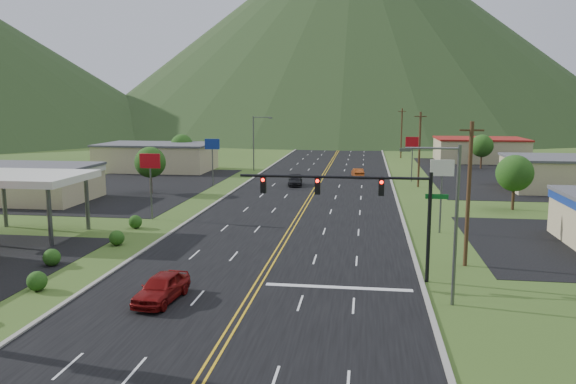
# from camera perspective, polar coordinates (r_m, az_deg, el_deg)

# --- Properties ---
(ground) EXTENTS (500.00, 500.00, 0.00)m
(ground) POSITION_cam_1_polar(r_m,az_deg,el_deg) (24.81, -8.60, -18.01)
(ground) COLOR #2F4A1A
(ground) RESTS_ON ground
(road) EXTENTS (20.00, 460.00, 0.04)m
(road) POSITION_cam_1_polar(r_m,az_deg,el_deg) (24.81, -8.60, -18.01)
(road) COLOR black
(road) RESTS_ON ground
(traffic_signal) EXTENTS (13.10, 0.43, 7.00)m
(traffic_signal) POSITION_cam_1_polar(r_m,az_deg,el_deg) (35.61, 7.80, -0.57)
(traffic_signal) COLOR black
(traffic_signal) RESTS_ON ground
(streetlight_east) EXTENTS (3.28, 0.25, 9.00)m
(streetlight_east) POSITION_cam_1_polar(r_m,az_deg,el_deg) (32.05, 16.19, -2.20)
(streetlight_east) COLOR #59595E
(streetlight_east) RESTS_ON ground
(streetlight_west) EXTENTS (3.28, 0.25, 9.00)m
(streetlight_west) POSITION_cam_1_polar(r_m,az_deg,el_deg) (93.12, -3.33, 5.36)
(streetlight_west) COLOR #59595E
(streetlight_west) RESTS_ON ground
(gas_canopy) EXTENTS (10.00, 8.00, 5.30)m
(gas_canopy) POSITION_cam_1_polar(r_m,az_deg,el_deg) (52.09, -25.31, 1.19)
(gas_canopy) COLOR white
(gas_canopy) RESTS_ON ground
(building_west_mid) EXTENTS (14.40, 10.40, 4.10)m
(building_west_mid) POSITION_cam_1_polar(r_m,az_deg,el_deg) (71.13, -24.90, 1.00)
(building_west_mid) COLOR #C5B689
(building_west_mid) RESTS_ON ground
(building_west_far) EXTENTS (18.40, 11.40, 4.50)m
(building_west_far) POSITION_cam_1_polar(r_m,az_deg,el_deg) (95.99, -13.17, 3.50)
(building_west_far) COLOR #C5B689
(building_west_far) RESTS_ON ground
(building_east_mid) EXTENTS (14.40, 11.40, 4.30)m
(building_east_mid) POSITION_cam_1_polar(r_m,az_deg,el_deg) (80.79, 26.31, 1.70)
(building_east_mid) COLOR #C5B689
(building_east_mid) RESTS_ON ground
(building_east_far) EXTENTS (16.40, 12.40, 4.50)m
(building_east_far) POSITION_cam_1_polar(r_m,az_deg,el_deg) (113.53, 18.90, 4.09)
(building_east_far) COLOR #C5B689
(building_east_far) RESTS_ON ground
(pole_sign_west_a) EXTENTS (2.00, 0.18, 6.40)m
(pole_sign_west_a) POSITION_cam_1_polar(r_m,az_deg,el_deg) (55.43, -13.82, 2.42)
(pole_sign_west_a) COLOR #59595E
(pole_sign_west_a) RESTS_ON ground
(pole_sign_west_b) EXTENTS (2.00, 0.18, 6.40)m
(pole_sign_west_b) POSITION_cam_1_polar(r_m,az_deg,el_deg) (76.20, -7.70, 4.37)
(pole_sign_west_b) COLOR #59595E
(pole_sign_west_b) RESTS_ON ground
(pole_sign_east_a) EXTENTS (2.00, 0.18, 6.40)m
(pole_sign_east_a) POSITION_cam_1_polar(r_m,az_deg,el_deg) (49.93, 15.37, 1.64)
(pole_sign_east_a) COLOR #59595E
(pole_sign_east_a) RESTS_ON ground
(pole_sign_east_b) EXTENTS (2.00, 0.18, 6.40)m
(pole_sign_east_b) POSITION_cam_1_polar(r_m,az_deg,el_deg) (81.61, 12.54, 4.54)
(pole_sign_east_b) COLOR #59595E
(pole_sign_east_b) RESTS_ON ground
(tree_west_a) EXTENTS (3.84, 3.84, 5.82)m
(tree_west_a) POSITION_cam_1_polar(r_m,az_deg,el_deg) (71.62, -13.83, 2.95)
(tree_west_a) COLOR #382314
(tree_west_a) RESTS_ON ground
(tree_west_b) EXTENTS (3.84, 3.84, 5.82)m
(tree_west_b) POSITION_cam_1_polar(r_m,az_deg,el_deg) (98.58, -10.74, 4.68)
(tree_west_b) COLOR #382314
(tree_west_b) RESTS_ON ground
(tree_east_a) EXTENTS (3.84, 3.84, 5.82)m
(tree_east_a) POSITION_cam_1_polar(r_m,az_deg,el_deg) (63.48, 22.04, 1.78)
(tree_east_a) COLOR #382314
(tree_east_a) RESTS_ON ground
(tree_east_b) EXTENTS (3.84, 3.84, 5.82)m
(tree_east_b) POSITION_cam_1_polar(r_m,az_deg,el_deg) (101.28, 19.10, 4.45)
(tree_east_b) COLOR #382314
(tree_east_b) RESTS_ON ground
(utility_pole_a) EXTENTS (1.60, 0.28, 10.00)m
(utility_pole_a) POSITION_cam_1_polar(r_m,az_deg,el_deg) (40.21, 17.87, -0.11)
(utility_pole_a) COLOR #382314
(utility_pole_a) RESTS_ON ground
(utility_pole_b) EXTENTS (1.60, 0.28, 10.00)m
(utility_pole_b) POSITION_cam_1_polar(r_m,az_deg,el_deg) (76.68, 13.20, 4.29)
(utility_pole_b) COLOR #382314
(utility_pole_b) RESTS_ON ground
(utility_pole_c) EXTENTS (1.60, 0.28, 10.00)m
(utility_pole_c) POSITION_cam_1_polar(r_m,az_deg,el_deg) (116.49, 11.46, 5.93)
(utility_pole_c) COLOR #382314
(utility_pole_c) RESTS_ON ground
(utility_pole_d) EXTENTS (1.60, 0.28, 10.00)m
(utility_pole_d) POSITION_cam_1_polar(r_m,az_deg,el_deg) (156.39, 10.60, 6.72)
(utility_pole_d) COLOR #382314
(utility_pole_d) RESTS_ON ground
(mountain_n) EXTENTS (220.00, 220.00, 85.00)m
(mountain_n) POSITION_cam_1_polar(r_m,az_deg,el_deg) (243.22, 6.64, 16.45)
(mountain_n) COLOR #1D3216
(mountain_n) RESTS_ON ground
(car_red_near) EXTENTS (2.34, 4.85, 1.60)m
(car_red_near) POSITION_cam_1_polar(r_m,az_deg,el_deg) (33.17, -12.72, -9.51)
(car_red_near) COLOR maroon
(car_red_near) RESTS_ON ground
(car_dark_mid) EXTENTS (2.30, 4.73, 1.32)m
(car_dark_mid) POSITION_cam_1_polar(r_m,az_deg,el_deg) (76.17, 0.75, 1.12)
(car_dark_mid) COLOR black
(car_dark_mid) RESTS_ON ground
(car_red_far) EXTENTS (2.07, 4.28, 1.35)m
(car_red_far) POSITION_cam_1_polar(r_m,az_deg,el_deg) (85.33, 7.10, 1.93)
(car_red_far) COLOR #8F370F
(car_red_far) RESTS_ON ground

